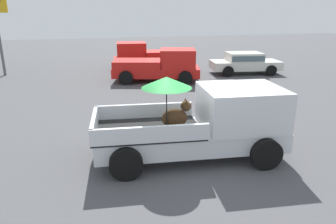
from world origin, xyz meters
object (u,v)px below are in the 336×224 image
pickup_truck_main (207,122)px  pickup_truck_red (160,66)px  pickup_truck_far (146,56)px  parked_sedan_near (245,62)px

pickup_truck_main → pickup_truck_red: bearing=90.0°
pickup_truck_red → pickup_truck_far: same height
pickup_truck_main → pickup_truck_far: pickup_truck_main is taller
pickup_truck_red → pickup_truck_far: size_ratio=1.03×
parked_sedan_near → pickup_truck_red: bearing=-163.1°
pickup_truck_far → parked_sedan_near: pickup_truck_far is taller
pickup_truck_main → pickup_truck_red: pickup_truck_main is taller
pickup_truck_main → pickup_truck_red: size_ratio=1.02×
pickup_truck_main → parked_sedan_near: size_ratio=1.15×
pickup_truck_main → pickup_truck_far: (1.12, 13.72, -0.10)m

